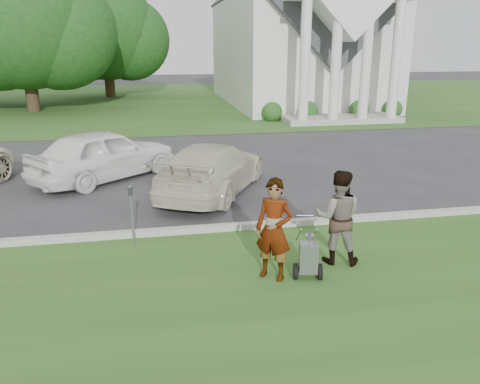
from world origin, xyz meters
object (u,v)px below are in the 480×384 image
object	(u,v)px
parking_meter_near	(132,209)
person_left	(274,230)
tree_left	(22,24)
church	(297,13)
striping_cart	(308,258)
person_right	(338,218)
car_b	(104,154)
tree_back	(106,34)
car_c	(212,168)

from	to	relation	value
parking_meter_near	person_left	bearing A→B (deg)	-36.33
person_left	parking_meter_near	bearing A→B (deg)	-179.34
tree_left	church	bearing A→B (deg)	3.79
church	striping_cart	distance (m)	26.64
church	person_left	world-z (taller)	church
person_left	person_right	distance (m)	1.36
tree_left	car_b	size ratio (longest dim) A/B	2.36
person_left	tree_back	bearing A→B (deg)	136.05
church	tree_left	xyz separation A→B (m)	(-17.01, -1.13, -0.83)
person_left	car_c	size ratio (longest dim) A/B	0.38
tree_back	person_left	xyz separation A→B (m)	(5.06, -31.73, -3.84)
tree_back	striping_cart	distance (m)	32.65
tree_left	person_left	world-z (taller)	tree_left
person_left	car_c	bearing A→B (deg)	131.22
parking_meter_near	car_c	distance (m)	3.93
person_right	tree_back	bearing A→B (deg)	-59.77
tree_back	car_c	distance (m)	27.30
tree_back	person_right	xyz separation A→B (m)	(6.36, -31.33, -3.85)
tree_back	striping_cart	xyz separation A→B (m)	(5.64, -31.87, -4.34)
striping_cart	tree_left	bearing A→B (deg)	124.43
striping_cart	car_b	world-z (taller)	car_b
person_left	car_c	distance (m)	5.16
church	person_left	distance (m)	26.58
striping_cart	person_left	xyz separation A→B (m)	(-0.58, 0.14, 0.50)
church	person_right	world-z (taller)	church
church	tree_left	size ratio (longest dim) A/B	2.27
church	parking_meter_near	bearing A→B (deg)	-114.16
person_left	car_b	world-z (taller)	person_left
church	person_right	bearing A→B (deg)	-105.22
person_left	person_right	xyz separation A→B (m)	(1.30, 0.40, -0.01)
person_right	car_c	xyz separation A→B (m)	(-1.68, 4.74, -0.19)
striping_cart	car_b	xyz separation A→B (m)	(-3.96, 7.21, 0.38)
church	person_left	xyz separation A→B (m)	(-7.95, -24.85, -5.05)
person_left	parking_meter_near	size ratio (longest dim) A/B	1.39
tree_left	parking_meter_near	xyz separation A→B (m)	(6.65, -21.96, -4.30)
parking_meter_near	car_b	bearing A→B (deg)	100.42
church	car_c	bearing A→B (deg)	-112.91
striping_cart	car_c	size ratio (longest dim) A/B	0.22
tree_back	person_left	size ratio (longest dim) A/B	5.42
church	tree_back	bearing A→B (deg)	152.15
parking_meter_near	tree_left	bearing A→B (deg)	106.86
church	striping_cart	size ratio (longest dim) A/B	23.76
person_right	parking_meter_near	xyz separation A→B (m)	(-3.71, 1.37, -0.07)
church	tree_back	size ratio (longest dim) A/B	2.51
striping_cart	person_right	distance (m)	1.02
person_right	person_left	bearing A→B (deg)	35.86
car_b	car_c	xyz separation A→B (m)	(3.00, -1.93, -0.08)
tree_left	parking_meter_near	distance (m)	23.35
tree_back	church	bearing A→B (deg)	-27.85
striping_cart	parking_meter_near	bearing A→B (deg)	159.88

